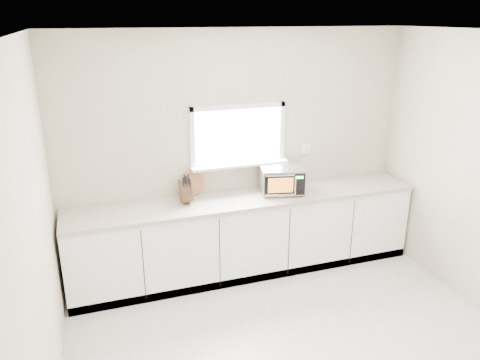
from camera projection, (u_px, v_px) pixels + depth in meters
name	position (u px, v px, depth m)	size (l,w,h in m)	color
back_wall	(238.00, 151.00, 5.28)	(4.00, 0.17, 2.70)	beige
cabinets	(246.00, 236.00, 5.33)	(3.92, 0.60, 0.88)	white
countertop	(246.00, 199.00, 5.17)	(3.92, 0.64, 0.04)	#B7A597
microwave	(282.00, 179.00, 5.24)	(0.53, 0.46, 0.30)	black
knife_block	(186.00, 190.00, 4.97)	(0.11, 0.23, 0.33)	#4A351A
cutting_board	(192.00, 184.00, 5.17)	(0.28, 0.28, 0.02)	#955639
coffee_grinder	(275.00, 184.00, 5.20)	(0.15, 0.15, 0.24)	#B7BABF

